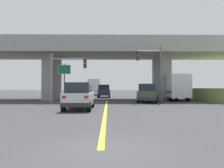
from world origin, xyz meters
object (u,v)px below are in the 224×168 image
at_px(suv_lead, 79,96).
at_px(sedan_oncoming, 104,91).
at_px(traffic_signal_nearside, 153,67).
at_px(box_truck, 174,87).
at_px(semi_truck_distant, 94,87).
at_px(suv_crossing, 148,93).
at_px(highway_sign, 64,74).
at_px(traffic_signal_farside, 64,71).

height_order(suv_lead, sedan_oncoming, same).
bearing_deg(traffic_signal_nearside, sedan_oncoming, 112.70).
bearing_deg(suv_lead, box_truck, 47.12).
bearing_deg(semi_truck_distant, suv_crossing, -72.39).
bearing_deg(traffic_signal_nearside, suv_crossing, 116.30).
bearing_deg(suv_crossing, traffic_signal_nearside, -49.80).
distance_m(suv_crossing, highway_sign, 10.15).
xyz_separation_m(suv_lead, box_truck, (10.36, 11.16, 0.63)).
height_order(sedan_oncoming, traffic_signal_nearside, traffic_signal_nearside).
xyz_separation_m(suv_crossing, highway_sign, (-9.56, 2.56, 2.24)).
bearing_deg(sedan_oncoming, traffic_signal_farside, -106.66).
xyz_separation_m(suv_lead, highway_sign, (-3.05, 10.16, 2.24)).
relative_size(suv_crossing, traffic_signal_farside, 0.99).
bearing_deg(traffic_signal_nearside, highway_sign, 161.48).
distance_m(suv_crossing, traffic_signal_nearside, 2.95).
distance_m(sedan_oncoming, highway_sign, 10.84).
distance_m(sedan_oncoming, semi_truck_distant, 10.70).
xyz_separation_m(traffic_signal_nearside, traffic_signal_farside, (-9.30, -0.13, -0.47)).
bearing_deg(sedan_oncoming, suv_lead, -94.31).
distance_m(traffic_signal_nearside, highway_sign, 10.50).
relative_size(traffic_signal_farside, semi_truck_distant, 0.71).
xyz_separation_m(suv_crossing, traffic_signal_farside, (-8.92, -0.90, 2.35)).
distance_m(sedan_oncoming, traffic_signal_nearside, 14.28).
xyz_separation_m(box_truck, traffic_signal_nearside, (-3.47, -4.32, 2.19)).
bearing_deg(suv_lead, semi_truck_distant, 91.27).
distance_m(box_truck, traffic_signal_nearside, 5.96).
height_order(suv_lead, traffic_signal_nearside, traffic_signal_nearside).
xyz_separation_m(sedan_oncoming, traffic_signal_farside, (-3.90, -13.04, 2.35)).
bearing_deg(highway_sign, semi_truck_distant, 83.23).
bearing_deg(traffic_signal_farside, box_truck, 19.20).
relative_size(box_truck, traffic_signal_nearside, 1.10).
height_order(suv_lead, semi_truck_distant, semi_truck_distant).
bearing_deg(suv_crossing, highway_sign, 178.93).
relative_size(sedan_oncoming, highway_sign, 1.03).
xyz_separation_m(sedan_oncoming, traffic_signal_nearside, (5.40, -12.91, 2.82)).
xyz_separation_m(suv_crossing, sedan_oncoming, (-5.02, 12.14, -0.00)).
bearing_deg(highway_sign, suv_lead, -73.29).
bearing_deg(traffic_signal_farside, sedan_oncoming, 73.34).
bearing_deg(suv_crossing, box_truck, 56.55).
xyz_separation_m(suv_lead, semi_truck_distant, (-0.67, 30.21, 0.64)).
bearing_deg(suv_lead, traffic_signal_nearside, 44.78).
distance_m(sedan_oncoming, traffic_signal_farside, 13.81).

